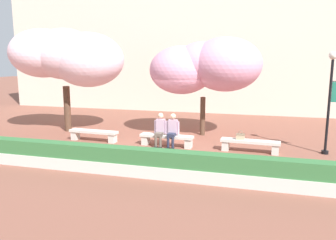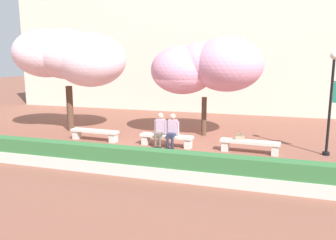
% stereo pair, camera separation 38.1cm
% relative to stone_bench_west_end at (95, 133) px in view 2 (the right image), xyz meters
% --- Properties ---
extents(ground_plane, '(100.00, 100.00, 0.00)m').
position_rel_stone_bench_west_end_xyz_m(ground_plane, '(3.14, 0.00, -0.31)').
color(ground_plane, brown).
extents(building_facade, '(28.00, 4.00, 10.10)m').
position_rel_stone_bench_west_end_xyz_m(building_facade, '(3.14, 10.67, 4.74)').
color(building_facade, beige).
rests_on(building_facade, ground).
extents(stone_bench_west_end, '(2.11, 0.52, 0.45)m').
position_rel_stone_bench_west_end_xyz_m(stone_bench_west_end, '(0.00, 0.00, 0.00)').
color(stone_bench_west_end, beige).
rests_on(stone_bench_west_end, ground).
extents(stone_bench_near_west, '(2.11, 0.52, 0.45)m').
position_rel_stone_bench_west_end_xyz_m(stone_bench_near_west, '(3.14, 0.00, 0.00)').
color(stone_bench_near_west, beige).
rests_on(stone_bench_near_west, ground).
extents(stone_bench_center, '(2.11, 0.52, 0.45)m').
position_rel_stone_bench_west_end_xyz_m(stone_bench_center, '(6.27, 0.00, 0.00)').
color(stone_bench_center, beige).
rests_on(stone_bench_center, ground).
extents(person_seated_left, '(0.51, 0.69, 1.29)m').
position_rel_stone_bench_west_end_xyz_m(person_seated_left, '(2.89, -0.05, 0.39)').
color(person_seated_left, black).
rests_on(person_seated_left, ground).
extents(person_seated_right, '(0.51, 0.68, 1.29)m').
position_rel_stone_bench_west_end_xyz_m(person_seated_right, '(3.38, -0.05, 0.39)').
color(person_seated_right, black).
rests_on(person_seated_right, ground).
extents(handbag, '(0.30, 0.15, 0.34)m').
position_rel_stone_bench_west_end_xyz_m(handbag, '(5.92, -0.02, 0.27)').
color(handbag, tan).
rests_on(handbag, stone_bench_center).
extents(cherry_tree_main, '(4.80, 3.35, 4.26)m').
position_rel_stone_bench_west_end_xyz_m(cherry_tree_main, '(4.23, 2.30, 2.73)').
color(cherry_tree_main, '#513828').
rests_on(cherry_tree_main, ground).
extents(cherry_tree_secondary, '(5.20, 3.51, 4.72)m').
position_rel_stone_bench_west_end_xyz_m(cherry_tree_secondary, '(-2.05, 1.56, 3.17)').
color(cherry_tree_secondary, '#513828').
rests_on(cherry_tree_secondary, ground).
extents(lamp_post_with_banner, '(0.54, 0.28, 3.58)m').
position_rel_stone_bench_west_end_xyz_m(lamp_post_with_banner, '(8.87, 0.51, 1.85)').
color(lamp_post_with_banner, black).
rests_on(lamp_post_with_banner, ground).
extents(planter_hedge_foreground, '(12.79, 0.50, 0.80)m').
position_rel_stone_bench_west_end_xyz_m(planter_hedge_foreground, '(3.14, -3.38, 0.08)').
color(planter_hedge_foreground, beige).
rests_on(planter_hedge_foreground, ground).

